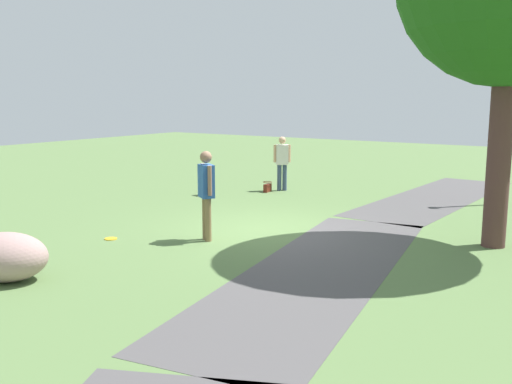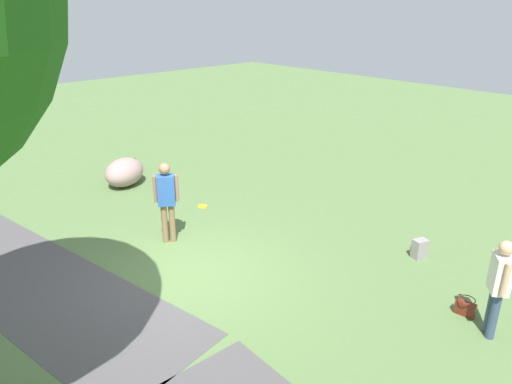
# 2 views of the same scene
# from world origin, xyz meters

# --- Properties ---
(ground_plane) EXTENTS (48.00, 48.00, 0.00)m
(ground_plane) POSITION_xyz_m (0.00, 0.00, 0.00)
(ground_plane) COLOR #54713F
(footpath_segment_near) EXTENTS (8.11, 2.60, 0.01)m
(footpath_segment_near) POSITION_xyz_m (-6.01, 1.76, 0.00)
(footpath_segment_near) COLOR #4C494A
(footpath_segment_near) RESTS_ON ground
(footpath_segment_mid) EXTENTS (8.24, 3.41, 0.01)m
(footpath_segment_mid) POSITION_xyz_m (1.94, 2.18, 0.00)
(footpath_segment_mid) COLOR #4C494A
(footpath_segment_mid) RESTS_ON ground
(lamp_post) EXTENTS (0.28, 0.28, 3.62)m
(lamp_post) POSITION_xyz_m (-6.00, 3.56, 2.23)
(lamp_post) COLOR black
(lamp_post) RESTS_ON ground
(lawn_boulder) EXTENTS (1.47, 1.60, 0.77)m
(lawn_boulder) POSITION_xyz_m (5.13, -1.60, 0.38)
(lawn_boulder) COLOR gray
(lawn_boulder) RESTS_ON ground
(woman_with_handbag) EXTENTS (0.41, 0.43, 1.63)m
(woman_with_handbag) POSITION_xyz_m (-4.61, -2.49, 0.94)
(woman_with_handbag) COLOR #364662
(woman_with_handbag) RESTS_ON ground
(man_near_boulder) EXTENTS (0.40, 0.45, 1.78)m
(man_near_boulder) POSITION_xyz_m (1.41, -0.60, 1.04)
(man_near_boulder) COLOR olive
(man_near_boulder) RESTS_ON ground
(handbag_on_grass) EXTENTS (0.33, 0.30, 0.31)m
(handbag_on_grass) POSITION_xyz_m (-4.14, -2.70, 0.14)
(handbag_on_grass) COLOR maroon
(handbag_on_grass) RESTS_ON ground
(spare_backpack_on_lawn) EXTENTS (0.32, 0.33, 0.40)m
(spare_backpack_on_lawn) POSITION_xyz_m (-2.63, -3.89, 0.19)
(spare_backpack_on_lawn) COLOR gray
(spare_backpack_on_lawn) RESTS_ON ground
(frisbee_on_grass) EXTENTS (0.25, 0.25, 0.02)m
(frisbee_on_grass) POSITION_xyz_m (2.42, -2.26, 0.01)
(frisbee_on_grass) COLOR gold
(frisbee_on_grass) RESTS_ON ground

